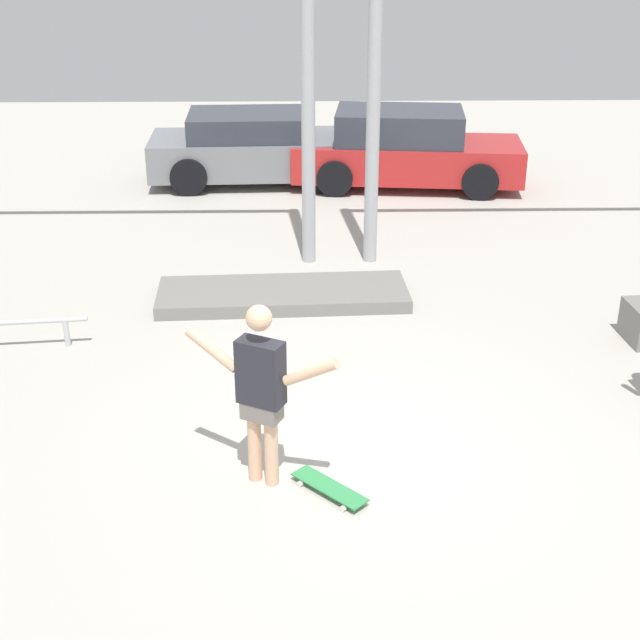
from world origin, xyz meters
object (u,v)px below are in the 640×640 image
object	(u,v)px
manual_pad	(283,295)
parked_car_grey	(255,148)
skateboard	(329,487)
parked_car_red	(405,150)
skateboarder	(261,387)

from	to	relation	value
manual_pad	parked_car_grey	world-z (taller)	parked_car_grey
skateboard	parked_car_red	size ratio (longest dim) A/B	0.16
manual_pad	skateboard	bearing A→B (deg)	-83.54
skateboarder	manual_pad	xyz separation A→B (m)	(0.10, 4.26, -0.91)
skateboarder	manual_pad	size ratio (longest dim) A/B	0.53
skateboard	parked_car_grey	bearing A→B (deg)	141.44
skateboarder	parked_car_grey	xyz separation A→B (m)	(-0.55, 10.25, -0.33)
parked_car_grey	parked_car_red	bearing A→B (deg)	-8.56
manual_pad	parked_car_red	bearing A→B (deg)	68.26
skateboard	parked_car_red	world-z (taller)	parked_car_red
skateboarder	skateboard	size ratio (longest dim) A/B	2.51
parked_car_red	skateboard	bearing A→B (deg)	-93.91
manual_pad	parked_car_red	distance (m)	6.12
skateboard	parked_car_red	bearing A→B (deg)	125.33
manual_pad	parked_car_grey	distance (m)	6.05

